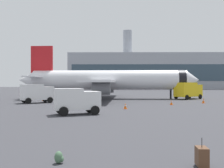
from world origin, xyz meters
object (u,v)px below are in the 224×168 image
cargo_van (77,100)px  safety_cone_mid (125,106)px  safety_cone_outer (203,101)px  rolling_suitcase (202,157)px  airplane_at_gate (108,80)px  safety_cone_near (43,99)px  traveller_backpack (59,157)px  safety_cone_far (171,103)px  service_truck (37,93)px  fuel_truck (188,90)px

cargo_van → safety_cone_mid: size_ratio=6.94×
safety_cone_outer → rolling_suitcase: size_ratio=0.75×
airplane_at_gate → safety_cone_near: 13.30m
cargo_van → traveller_backpack: (1.71, -16.59, -1.22)m
airplane_at_gate → safety_cone_far: (9.52, -14.72, -3.33)m
airplane_at_gate → safety_cone_near: (-11.07, -6.58, -3.36)m
service_truck → fuel_truck: fuel_truck is taller
safety_cone_near → safety_cone_far: safety_cone_far is taller
service_truck → fuel_truck: bearing=22.0°
fuel_truck → safety_cone_mid: 24.01m
safety_cone_outer → safety_cone_far: bearing=-150.4°
safety_cone_outer → traveller_backpack: size_ratio=1.71×
service_truck → rolling_suitcase: bearing=-64.1°
safety_cone_far → traveller_backpack: size_ratio=1.39×
safety_cone_outer → traveller_backpack: (-15.66, -31.67, -0.17)m
cargo_van → safety_cone_far: (11.84, 11.94, -1.12)m
fuel_truck → safety_cone_mid: fuel_truck is taller
safety_cone_far → safety_cone_outer: size_ratio=0.81×
airplane_at_gate → service_truck: size_ratio=6.85×
safety_cone_mid → traveller_backpack: (-3.33, -22.25, -0.11)m
safety_cone_far → fuel_truck: bearing=66.7°
cargo_van → safety_cone_outer: size_ratio=5.86×
cargo_van → safety_cone_far: 16.85m
safety_cone_outer → safety_cone_mid: bearing=-142.6°
service_truck → safety_cone_far: size_ratio=7.79×
cargo_van → traveller_backpack: bearing=-84.1°
fuel_truck → rolling_suitcase: (-10.68, -42.88, -1.38)m
traveller_backpack → safety_cone_near: bearing=105.9°
safety_cone_mid → traveller_backpack: safety_cone_mid is taller
fuel_truck → safety_cone_outer: 10.94m
safety_cone_outer → cargo_van: bearing=-139.0°
airplane_at_gate → safety_cone_mid: bearing=-82.6°
service_truck → safety_cone_outer: (25.84, -0.22, -1.20)m
safety_cone_mid → traveller_backpack: 22.50m
fuel_truck → cargo_van: size_ratio=1.28×
service_truck → traveller_backpack: bearing=-72.3°
airplane_at_gate → fuel_truck: size_ratio=5.79×
airplane_at_gate → safety_cone_outer: (15.05, -11.59, -3.25)m
safety_cone_far → traveller_backpack: (-10.13, -28.53, -0.10)m
safety_cone_mid → safety_cone_outer: size_ratio=0.84×
service_truck → safety_cone_mid: 16.65m
rolling_suitcase → safety_cone_near: bearing=113.2°
fuel_truck → traveller_backpack: 45.50m
service_truck → safety_cone_near: service_truck is taller
safety_cone_far → cargo_van: bearing=-134.8°
rolling_suitcase → service_truck: bearing=115.9°
safety_cone_mid → safety_cone_near: bearing=133.7°
traveller_backpack → safety_cone_far: bearing=70.5°
safety_cone_far → safety_cone_near: bearing=158.4°
cargo_van → safety_cone_far: cargo_van is taller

